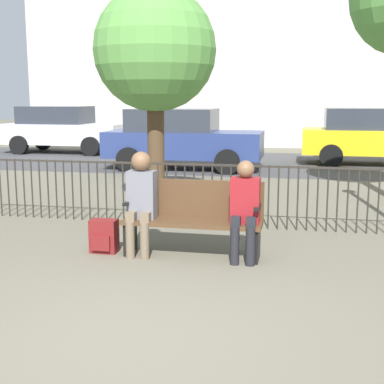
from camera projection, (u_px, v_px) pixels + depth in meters
The scene contains 11 objects.
ground_plane at pixel (135, 337), 4.34m from camera, with size 80.00×80.00×0.00m, color #605B4C.
park_bench at pixel (193, 216), 6.54m from camera, with size 1.70×0.45×0.92m.
seated_person_0 at pixel (141, 197), 6.50m from camera, with size 0.34×0.39×1.28m.
seated_person_1 at pixel (245, 206), 6.26m from camera, with size 0.34×0.39×1.20m.
backpack at pixel (104, 236), 6.68m from camera, with size 0.34×0.24×0.42m.
fence_railing at pixel (212, 190), 7.99m from camera, with size 9.01×0.03×0.95m.
tree_1 at pixel (155, 52), 8.83m from camera, with size 2.05×2.05×3.72m.
street_surface at pixel (258, 163), 15.91m from camera, with size 24.00×6.00×0.01m.
parked_car_0 at pixel (181, 138), 14.48m from camera, with size 4.20×1.94×1.62m.
parked_car_1 at pixel (374, 136), 15.35m from camera, with size 4.20×1.94×1.62m.
parked_car_2 at pixel (62, 129), 18.76m from camera, with size 4.20×1.94×1.62m.
Camera 1 is at (1.28, -3.89, 1.92)m, focal length 50.00 mm.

